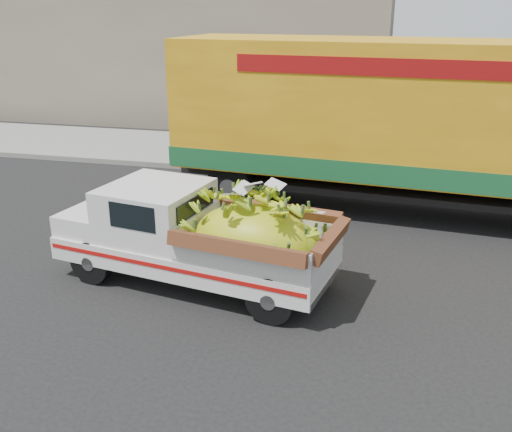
# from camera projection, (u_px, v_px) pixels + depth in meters

# --- Properties ---
(ground) EXTENTS (100.00, 100.00, 0.00)m
(ground) POSITION_uv_depth(u_px,v_px,m) (289.00, 300.00, 9.19)
(ground) COLOR black
(ground) RESTS_ON ground
(curb) EXTENTS (60.00, 0.25, 0.15)m
(curb) POSITION_uv_depth(u_px,v_px,m) (337.00, 176.00, 15.61)
(curb) COLOR gray
(curb) RESTS_ON ground
(sidewalk) EXTENTS (60.00, 4.00, 0.14)m
(sidewalk) POSITION_uv_depth(u_px,v_px,m) (345.00, 158.00, 17.52)
(sidewalk) COLOR gray
(sidewalk) RESTS_ON ground
(building_left) EXTENTS (18.00, 6.00, 5.00)m
(building_left) POSITION_uv_depth(u_px,v_px,m) (170.00, 55.00, 23.85)
(building_left) COLOR gray
(building_left) RESTS_ON ground
(pickup_truck) EXTENTS (4.91, 2.48, 1.64)m
(pickup_truck) POSITION_uv_depth(u_px,v_px,m) (213.00, 237.00, 9.38)
(pickup_truck) COLOR black
(pickup_truck) RESTS_ON ground
(semi_trailer) EXTENTS (12.04, 3.57, 3.80)m
(semi_trailer) POSITION_uv_depth(u_px,v_px,m) (445.00, 123.00, 12.11)
(semi_trailer) COLOR black
(semi_trailer) RESTS_ON ground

